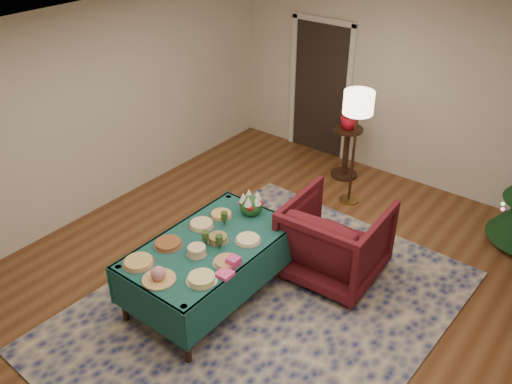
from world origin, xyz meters
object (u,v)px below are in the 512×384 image
Objects in this scene: buffet_table at (210,254)px; gift_box at (233,262)px; armchair at (335,236)px; potted_plant at (349,120)px; floor_lamp at (358,110)px; side_table at (346,153)px.

gift_box is at bearing -15.65° from buffet_table.
armchair is 2.30× the size of potted_plant.
armchair reaches higher than buffet_table.
armchair is at bearing -63.27° from potted_plant.
floor_lamp is at bearing -54.76° from potted_plant.
gift_box is at bearing -79.18° from potted_plant.
armchair is 2.34m from side_table.
side_table is at bearing 125.24° from floor_lamp.
buffet_table is at bearing 50.54° from armchair.
buffet_table is 3.24m from potted_plant.
potted_plant is at bearing -66.36° from armchair.
floor_lamp is (-0.63, 1.49, 0.85)m from armchair.
potted_plant reaches higher than buffet_table.
gift_box is 0.14× the size of side_table.
buffet_table is 1.75× the size of armchair.
buffet_table is at bearing 164.35° from gift_box.
gift_box is 0.11× the size of armchair.
gift_box is 3.40m from potted_plant.
gift_box is at bearing 68.71° from armchair.
buffet_table is at bearing -86.20° from potted_plant.
buffet_table is 2.33× the size of side_table.
potted_plant is at bearing 180.00° from side_table.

